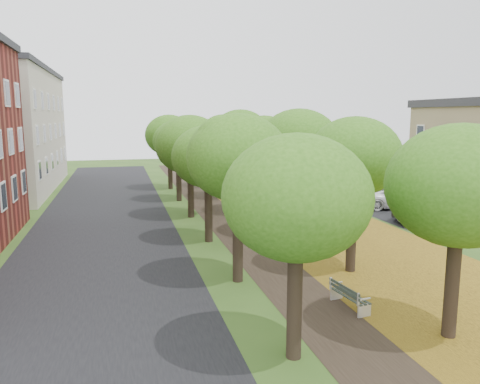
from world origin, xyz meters
TOP-DOWN VIEW (x-y plane):
  - ground at (0.00, 0.00)m, footprint 120.00×120.00m
  - street_asphalt at (-7.50, 15.00)m, footprint 8.00×70.00m
  - footpath at (0.00, 15.00)m, footprint 3.20×70.00m
  - leaf_verge at (5.00, 15.00)m, footprint 7.50×70.00m
  - parking_lot at (13.50, 16.00)m, footprint 9.00×16.00m
  - tree_row_west at (-2.20, 15.00)m, footprint 4.05×34.05m
  - tree_row_east at (2.60, 15.00)m, footprint 4.05×34.05m
  - bench at (0.72, 2.56)m, footprint 0.72×1.77m
  - car_silver at (11.00, 12.29)m, footprint 3.89×1.95m
  - car_red at (11.17, 11.95)m, footprint 4.10×2.27m
  - car_grey at (11.58, 13.92)m, footprint 4.83×3.45m
  - car_white at (12.24, 17.27)m, footprint 5.66×3.66m

SIDE VIEW (x-z plane):
  - ground at x=0.00m, z-range 0.00..0.00m
  - street_asphalt at x=-7.50m, z-range 0.00..0.01m
  - parking_lot at x=13.50m, z-range 0.00..0.01m
  - footpath at x=0.00m, z-range 0.00..0.01m
  - leaf_verge at x=5.00m, z-range 0.00..0.01m
  - bench at x=0.72m, z-range 0.02..0.83m
  - car_silver at x=11.00m, z-range 0.00..1.27m
  - car_red at x=11.17m, z-range 0.00..1.28m
  - car_grey at x=11.58m, z-range 0.00..1.30m
  - car_white at x=12.24m, z-range 0.00..1.45m
  - tree_row_west at x=-2.20m, z-range 1.41..7.72m
  - tree_row_east at x=2.60m, z-range 1.41..7.72m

